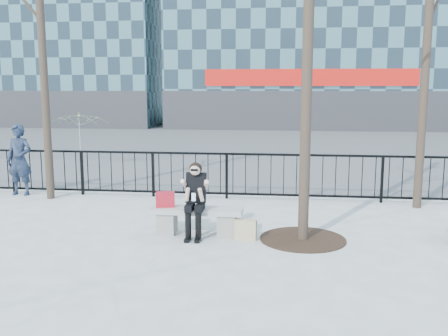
# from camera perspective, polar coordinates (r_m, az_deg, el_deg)

# --- Properties ---
(ground) EXTENTS (120.00, 120.00, 0.00)m
(ground) POSITION_cam_1_polar(r_m,az_deg,el_deg) (9.15, -3.11, -7.57)
(ground) COLOR gray
(ground) RESTS_ON ground
(street_surface) EXTENTS (60.00, 23.00, 0.01)m
(street_surface) POSITION_cam_1_polar(r_m,az_deg,el_deg) (23.82, 3.13, 2.88)
(street_surface) COLOR #474747
(street_surface) RESTS_ON ground
(railing) EXTENTS (14.00, 0.06, 1.10)m
(railing) POSITION_cam_1_polar(r_m,az_deg,el_deg) (11.91, -0.64, -0.87)
(railing) COLOR black
(railing) RESTS_ON ground
(tree_grate) EXTENTS (1.50, 1.50, 0.02)m
(tree_grate) POSITION_cam_1_polar(r_m,az_deg,el_deg) (8.93, 8.99, -8.02)
(tree_grate) COLOR black
(tree_grate) RESTS_ON ground
(bench_main) EXTENTS (1.65, 0.46, 0.49)m
(bench_main) POSITION_cam_1_polar(r_m,az_deg,el_deg) (9.07, -3.13, -5.75)
(bench_main) COLOR slate
(bench_main) RESTS_ON ground
(seated_woman) EXTENTS (0.50, 0.64, 1.34)m
(seated_woman) POSITION_cam_1_polar(r_m,az_deg,el_deg) (8.83, -3.33, -3.70)
(seated_woman) COLOR black
(seated_woman) RESTS_ON ground
(handbag) EXTENTS (0.36, 0.22, 0.28)m
(handbag) POSITION_cam_1_polar(r_m,az_deg,el_deg) (9.13, -6.72, -3.59)
(handbag) COLOR #AC1522
(handbag) RESTS_ON bench_main
(shopping_bag) EXTENTS (0.39, 0.19, 0.36)m
(shopping_bag) POSITION_cam_1_polar(r_m,az_deg,el_deg) (8.79, 2.50, -7.06)
(shopping_bag) COLOR beige
(shopping_bag) RESTS_ON ground
(standing_man) EXTENTS (0.65, 0.44, 1.75)m
(standing_man) POSITION_cam_1_polar(r_m,az_deg,el_deg) (13.24, -22.33, 0.88)
(standing_man) COLOR black
(standing_man) RESTS_ON ground
(vendor_umbrella) EXTENTS (2.37, 2.40, 1.84)m
(vendor_umbrella) POSITION_cam_1_polar(r_m,az_deg,el_deg) (16.89, -16.22, 3.02)
(vendor_umbrella) COLOR yellow
(vendor_umbrella) RESTS_ON ground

